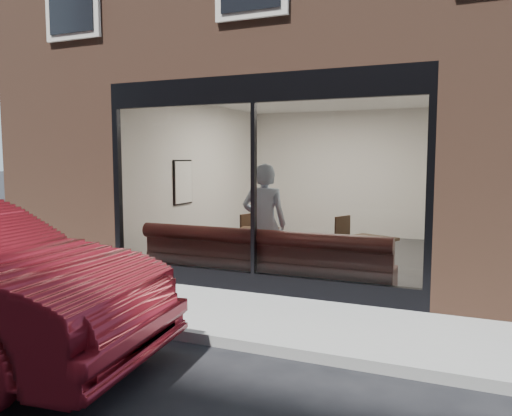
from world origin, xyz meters
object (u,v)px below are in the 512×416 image
at_px(cafe_table_left, 257,230).
at_px(cafe_chair_left, 241,249).
at_px(cafe_chair_right, 334,253).
at_px(cafe_table_right, 369,239).
at_px(banquette, 264,272).
at_px(person, 264,224).

height_order(cafe_table_left, cafe_chair_left, cafe_table_left).
relative_size(cafe_chair_left, cafe_chair_right, 1.07).
relative_size(cafe_table_right, cafe_chair_left, 1.55).
bearing_deg(cafe_chair_right, banquette, 96.06).
height_order(person, cafe_table_left, person).
bearing_deg(banquette, cafe_chair_left, 125.13).
bearing_deg(cafe_chair_left, cafe_table_right, -179.17).
relative_size(person, cafe_chair_right, 4.63).
bearing_deg(cafe_table_right, person, -161.61).
bearing_deg(banquette, cafe_table_right, 24.92).
relative_size(cafe_table_left, cafe_chair_left, 1.51).
bearing_deg(cafe_table_left, cafe_chair_right, 42.27).
height_order(cafe_table_right, cafe_chair_right, cafe_table_right).
relative_size(cafe_table_left, cafe_table_right, 0.97).
xyz_separation_m(person, cafe_chair_right, (0.70, 1.73, -0.72)).
relative_size(cafe_table_left, cafe_chair_right, 1.61).
distance_m(person, cafe_chair_left, 1.88).
height_order(cafe_chair_left, cafe_chair_right, cafe_chair_left).
xyz_separation_m(banquette, cafe_table_left, (-0.48, 0.89, 0.52)).
xyz_separation_m(cafe_table_right, cafe_chair_right, (-0.86, 1.21, -0.50)).
xyz_separation_m(cafe_table_right, cafe_chair_left, (-2.60, 0.87, -0.50)).
bearing_deg(cafe_table_right, cafe_table_left, 174.46).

